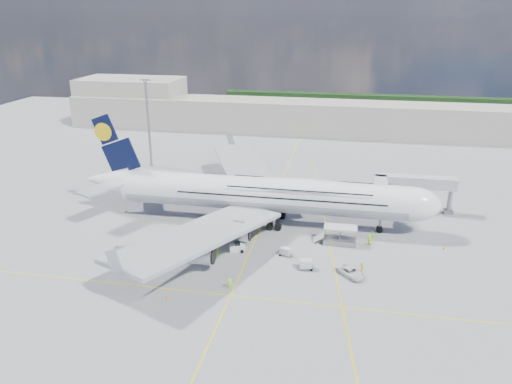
% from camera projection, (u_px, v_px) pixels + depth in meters
% --- Properties ---
extents(ground, '(300.00, 300.00, 0.00)m').
position_uv_depth(ground, '(254.00, 243.00, 100.41)').
color(ground, gray).
rests_on(ground, ground).
extents(taxi_line_main, '(0.25, 220.00, 0.01)m').
position_uv_depth(taxi_line_main, '(254.00, 243.00, 100.41)').
color(taxi_line_main, yellow).
rests_on(taxi_line_main, ground).
extents(taxi_line_cross, '(120.00, 0.25, 0.01)m').
position_uv_depth(taxi_line_cross, '(230.00, 295.00, 82.00)').
color(taxi_line_cross, yellow).
rests_on(taxi_line_cross, ground).
extents(taxi_line_diag, '(14.16, 99.06, 0.01)m').
position_uv_depth(taxi_line_diag, '(327.00, 228.00, 107.14)').
color(taxi_line_diag, yellow).
rests_on(taxi_line_diag, ground).
extents(airliner, '(77.26, 79.15, 23.71)m').
position_uv_depth(airliner, '(264.00, 194.00, 107.19)').
color(airliner, white).
rests_on(airliner, ground).
extents(jet_bridge, '(18.80, 12.10, 8.50)m').
position_uv_depth(jet_bridge, '(402.00, 186.00, 112.03)').
color(jet_bridge, '#B7B7BC').
rests_on(jet_bridge, ground).
extents(cargo_loader, '(8.53, 3.20, 3.67)m').
position_uv_depth(cargo_loader, '(339.00, 238.00, 99.67)').
color(cargo_loader, silver).
rests_on(cargo_loader, ground).
extents(light_mast, '(3.00, 0.70, 25.50)m').
position_uv_depth(light_mast, '(148.00, 122.00, 144.34)').
color(light_mast, gray).
rests_on(light_mast, ground).
extents(terminal, '(180.00, 16.00, 12.00)m').
position_uv_depth(terminal, '(303.00, 117.00, 185.80)').
color(terminal, '#B2AD9E').
rests_on(terminal, ground).
extents(hangar, '(40.00, 22.00, 18.00)m').
position_uv_depth(hangar, '(132.00, 101.00, 201.76)').
color(hangar, '#B2AD9E').
rests_on(hangar, ground).
extents(tree_line, '(160.00, 6.00, 8.00)m').
position_uv_depth(tree_line, '(403.00, 105.00, 220.84)').
color(tree_line, '#193814').
rests_on(tree_line, ground).
extents(dolly_row_a, '(3.04, 1.62, 1.92)m').
position_uv_depth(dolly_row_a, '(153.00, 243.00, 98.03)').
color(dolly_row_a, gray).
rests_on(dolly_row_a, ground).
extents(dolly_row_b, '(3.58, 2.64, 2.03)m').
position_uv_depth(dolly_row_b, '(208.00, 232.00, 102.53)').
color(dolly_row_b, gray).
rests_on(dolly_row_b, ground).
extents(dolly_row_c, '(3.56, 2.46, 0.47)m').
position_uv_depth(dolly_row_c, '(185.00, 249.00, 97.13)').
color(dolly_row_c, gray).
rests_on(dolly_row_c, ground).
extents(dolly_back, '(3.45, 2.69, 0.45)m').
position_uv_depth(dolly_back, '(121.00, 248.00, 97.20)').
color(dolly_back, gray).
rests_on(dolly_back, ground).
extents(dolly_nose_far, '(3.21, 2.23, 1.84)m').
position_uv_depth(dolly_nose_far, '(306.00, 264.00, 89.96)').
color(dolly_nose_far, gray).
rests_on(dolly_nose_far, ground).
extents(dolly_nose_near, '(2.88, 2.24, 1.62)m').
position_uv_depth(dolly_nose_near, '(286.00, 251.00, 94.90)').
color(dolly_nose_near, gray).
rests_on(dolly_nose_near, ground).
extents(baggage_tug, '(3.28, 2.30, 1.87)m').
position_uv_depth(baggage_tug, '(237.00, 247.00, 96.54)').
color(baggage_tug, silver).
rests_on(baggage_tug, ground).
extents(catering_truck_inner, '(7.85, 3.94, 4.48)m').
position_uv_depth(catering_truck_inner, '(250.00, 179.00, 131.11)').
color(catering_truck_inner, gray).
rests_on(catering_truck_inner, ground).
extents(catering_truck_outer, '(6.87, 3.42, 3.93)m').
position_uv_depth(catering_truck_outer, '(237.00, 173.00, 136.78)').
color(catering_truck_outer, gray).
rests_on(catering_truck_outer, ground).
extents(service_van, '(5.75, 5.83, 1.56)m').
position_uv_depth(service_van, '(351.00, 272.00, 87.64)').
color(service_van, silver).
rests_on(service_van, ground).
extents(crew_nose, '(0.79, 0.85, 1.94)m').
position_uv_depth(crew_nose, '(372.00, 235.00, 101.47)').
color(crew_nose, '#9AEC18').
rests_on(crew_nose, ground).
extents(crew_loader, '(1.12, 1.11, 1.83)m').
position_uv_depth(crew_loader, '(362.00, 267.00, 89.03)').
color(crew_loader, '#E1EF19').
rests_on(crew_loader, ground).
extents(crew_wing, '(0.48, 1.09, 1.83)m').
position_uv_depth(crew_wing, '(218.00, 253.00, 94.08)').
color(crew_wing, '#B4FF1A').
rests_on(crew_wing, ground).
extents(crew_van, '(1.11, 1.15, 1.98)m').
position_uv_depth(crew_van, '(370.00, 240.00, 99.26)').
color(crew_van, '#B2E317').
rests_on(crew_van, ground).
extents(crew_tug, '(1.27, 0.73, 1.96)m').
position_uv_depth(crew_tug, '(230.00, 284.00, 83.61)').
color(crew_tug, '#B4F619').
rests_on(crew_tug, ground).
extents(cone_nose, '(0.49, 0.49, 0.62)m').
position_uv_depth(cone_nose, '(444.00, 248.00, 97.54)').
color(cone_nose, orange).
rests_on(cone_nose, ground).
extents(cone_wing_left_inner, '(0.44, 0.44, 0.57)m').
position_uv_depth(cone_wing_left_inner, '(224.00, 205.00, 118.54)').
color(cone_wing_left_inner, orange).
rests_on(cone_wing_left_inner, ground).
extents(cone_wing_left_outer, '(0.47, 0.47, 0.60)m').
position_uv_depth(cone_wing_left_outer, '(243.00, 176.00, 139.40)').
color(cone_wing_left_outer, orange).
rests_on(cone_wing_left_outer, ground).
extents(cone_wing_right_inner, '(0.47, 0.47, 0.60)m').
position_uv_depth(cone_wing_right_inner, '(204.00, 237.00, 102.27)').
color(cone_wing_right_inner, orange).
rests_on(cone_wing_right_inner, ground).
extents(cone_wing_right_outer, '(0.46, 0.46, 0.59)m').
position_uv_depth(cone_wing_right_outer, '(166.00, 297.00, 81.09)').
color(cone_wing_right_outer, orange).
rests_on(cone_wing_right_outer, ground).
extents(cone_tail, '(0.48, 0.48, 0.61)m').
position_uv_depth(cone_tail, '(126.00, 211.00, 115.08)').
color(cone_tail, orange).
rests_on(cone_tail, ground).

